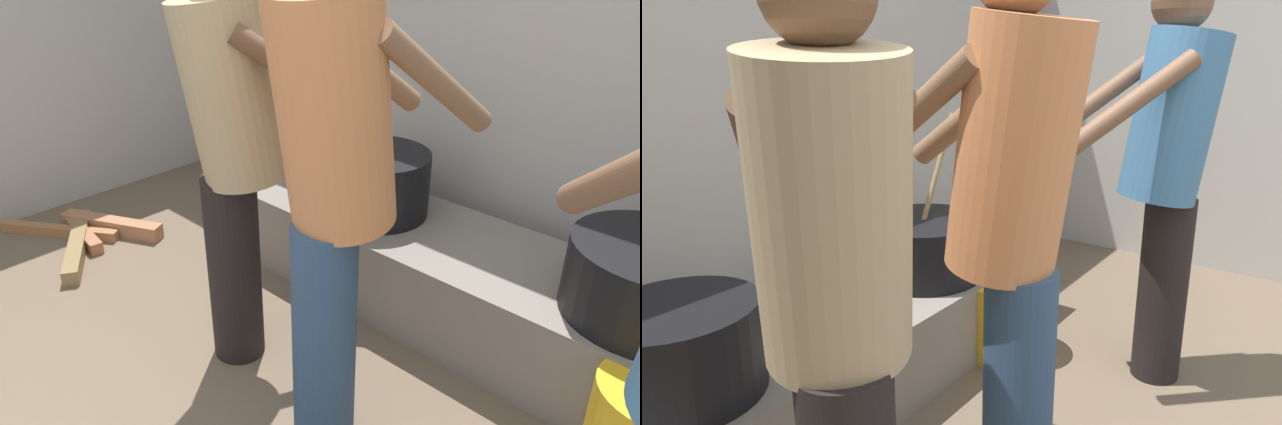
% 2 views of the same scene
% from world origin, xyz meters
% --- Properties ---
extents(block_enclosure_rear, '(5.28, 0.20, 2.05)m').
position_xyz_m(block_enclosure_rear, '(0.00, 2.26, 1.02)').
color(block_enclosure_rear, '#ADA8A0').
rests_on(block_enclosure_rear, ground_plane).
extents(hearth_ledge, '(2.55, 0.60, 0.37)m').
position_xyz_m(hearth_ledge, '(0.01, 1.74, 0.19)').
color(hearth_ledge, slate).
rests_on(hearth_ledge, ground_plane).
extents(cooking_pot_secondary, '(0.47, 0.47, 0.28)m').
position_xyz_m(cooking_pot_secondary, '(-0.56, 1.72, 0.51)').
color(cooking_pot_secondary, black).
rests_on(cooking_pot_secondary, hearth_ledge).
extents(cook_in_orange_shirt, '(0.38, 0.70, 1.65)m').
position_xyz_m(cook_in_orange_shirt, '(-0.07, 0.91, 0.95)').
color(cook_in_orange_shirt, navy).
rests_on(cook_in_orange_shirt, ground_plane).
extents(cook_in_tan_shirt, '(0.66, 0.71, 1.56)m').
position_xyz_m(cook_in_tan_shirt, '(-0.60, 0.99, 0.89)').
color(cook_in_tan_shirt, black).
rests_on(cook_in_tan_shirt, ground_plane).
extents(firewood_pile, '(0.85, 0.61, 0.08)m').
position_xyz_m(firewood_pile, '(-1.92, 0.98, 0.04)').
color(firewood_pile, olive).
rests_on(firewood_pile, ground_plane).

